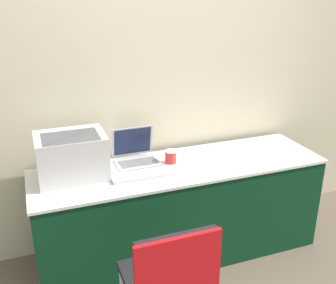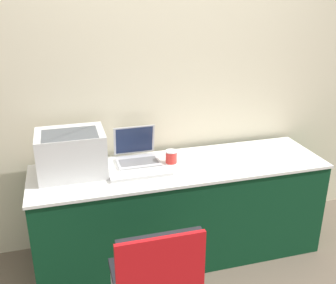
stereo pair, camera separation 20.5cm
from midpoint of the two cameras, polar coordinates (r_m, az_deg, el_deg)
ground_plane at (r=3.01m, az=5.48°, el=-18.82°), size 14.00×14.00×0.00m
wall_back at (r=3.00m, az=1.71°, el=9.16°), size 8.00×0.05×2.60m
table at (r=3.01m, az=3.71°, el=-9.90°), size 2.12×0.61×0.75m
printer at (r=2.70m, az=-11.77°, el=-1.42°), size 0.45×0.34×0.30m
laptop_left at (r=2.89m, az=-2.53°, el=-1.76°), size 0.31×0.28×0.24m
external_keyboard at (r=2.68m, az=-1.82°, el=-4.69°), size 0.43×0.14×0.02m
coffee_cup at (r=2.86m, az=2.52°, el=-2.17°), size 0.09×0.09×0.09m
chair at (r=2.15m, az=1.12°, el=-19.13°), size 0.44×0.45×0.86m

